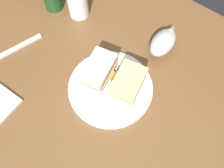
% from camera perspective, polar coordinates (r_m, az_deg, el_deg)
% --- Properties ---
extents(ground_plane, '(6.00, 6.00, 0.00)m').
position_cam_1_polar(ground_plane, '(1.36, 0.20, -13.93)').
color(ground_plane, black).
extents(dining_table, '(1.19, 0.96, 0.71)m').
position_cam_1_polar(dining_table, '(1.01, 0.27, -9.65)').
color(dining_table, brown).
rests_on(dining_table, ground).
extents(plate, '(0.26, 0.26, 0.01)m').
position_cam_1_polar(plate, '(0.67, -0.40, -0.95)').
color(plate, white).
rests_on(plate, dining_table).
extents(sandwich_half_left, '(0.10, 0.13, 0.06)m').
position_cam_1_polar(sandwich_half_left, '(0.64, 4.22, 0.22)').
color(sandwich_half_left, '#CCB284').
rests_on(sandwich_half_left, plate).
extents(sandwich_half_right, '(0.10, 0.13, 0.06)m').
position_cam_1_polar(sandwich_half_right, '(0.65, -3.37, 3.58)').
color(sandwich_half_right, beige).
rests_on(sandwich_half_right, plate).
extents(potato_wedge_front, '(0.05, 0.02, 0.02)m').
position_cam_1_polar(potato_wedge_front, '(0.66, 2.36, 0.96)').
color(potato_wedge_front, '#B77F33').
rests_on(potato_wedge_front, plate).
extents(potato_wedge_middle, '(0.05, 0.04, 0.02)m').
position_cam_1_polar(potato_wedge_middle, '(0.68, -0.51, 3.00)').
color(potato_wedge_middle, gold).
rests_on(potato_wedge_middle, plate).
extents(potato_wedge_back, '(0.05, 0.02, 0.02)m').
position_cam_1_polar(potato_wedge_back, '(0.68, 3.13, 2.92)').
color(potato_wedge_back, '#AD702D').
rests_on(potato_wedge_back, plate).
extents(pint_glass, '(0.07, 0.07, 0.15)m').
position_cam_1_polar(pint_glass, '(0.82, -9.08, 20.77)').
color(pint_glass, white).
rests_on(pint_glass, dining_table).
extents(gravy_boat, '(0.07, 0.13, 0.07)m').
position_cam_1_polar(gravy_boat, '(0.73, 13.19, 10.58)').
color(gravy_boat, '#B7B7BC').
rests_on(gravy_boat, dining_table).
extents(fork, '(0.06, 0.18, 0.01)m').
position_cam_1_polar(fork, '(0.82, -23.47, 8.69)').
color(fork, silver).
rests_on(fork, dining_table).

